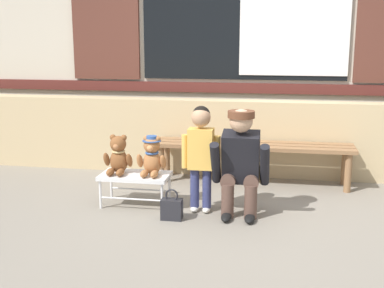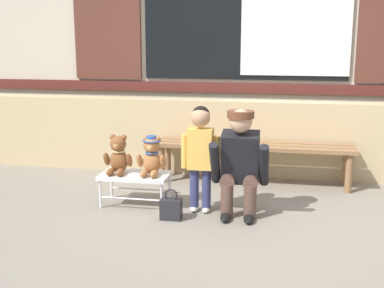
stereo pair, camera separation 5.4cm
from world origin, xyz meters
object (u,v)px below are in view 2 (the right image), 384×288
Objects in this scene: small_display_bench at (135,177)px; adult_crouching at (241,162)px; teddy_bear_with_hat at (151,156)px; wooden_bench_long at (253,150)px; child_standing at (200,147)px; teddy_bear_plain at (118,156)px; handbag_on_ground at (171,209)px.

adult_crouching is (0.99, -0.09, 0.21)m from small_display_bench.
teddy_bear_with_hat is at bearing 173.39° from adult_crouching.
child_standing is (-0.40, -0.97, 0.22)m from wooden_bench_long.
child_standing is 0.38m from adult_crouching.
wooden_bench_long is 1.49m from teddy_bear_plain.
teddy_bear_plain is at bearing -143.01° from wooden_bench_long.
child_standing is at bearing 49.01° from handbag_on_ground.
teddy_bear_plain is (-1.19, -0.90, 0.09)m from wooden_bench_long.
handbag_on_ground is at bearing -116.94° from wooden_bench_long.
wooden_bench_long is 3.28× the size of small_display_bench.
adult_crouching is (1.15, -0.10, 0.02)m from teddy_bear_plain.
handbag_on_ground is at bearing -28.68° from teddy_bear_plain.
adult_crouching is at bearing -4.17° from child_standing.
teddy_bear_with_hat is 1.34× the size of handbag_on_ground.
teddy_bear_plain is 1.34× the size of handbag_on_ground.
small_display_bench is 0.71m from child_standing.
child_standing reaches higher than handbag_on_ground.
wooden_bench_long is 5.78× the size of teddy_bear_plain.
adult_crouching is at bearing -5.42° from small_display_bench.
teddy_bear_with_hat is (0.16, 0.00, 0.21)m from small_display_bench.
teddy_bear_with_hat reaches higher than wooden_bench_long.
handbag_on_ground is (0.57, -0.31, -0.37)m from teddy_bear_plain.
wooden_bench_long reaches higher than handbag_on_ground.
teddy_bear_plain is 0.80m from child_standing.
wooden_bench_long is at bearing 67.38° from child_standing.
child_standing is (0.63, -0.07, 0.33)m from small_display_bench.
wooden_bench_long reaches higher than small_display_bench.
teddy_bear_with_hat reaches higher than handbag_on_ground.
adult_crouching reaches higher than wooden_bench_long.
handbag_on_ground is at bearing -159.22° from adult_crouching.
wooden_bench_long is 1.25m from teddy_bear_with_hat.
child_standing is at bearing -8.48° from teddy_bear_with_hat.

